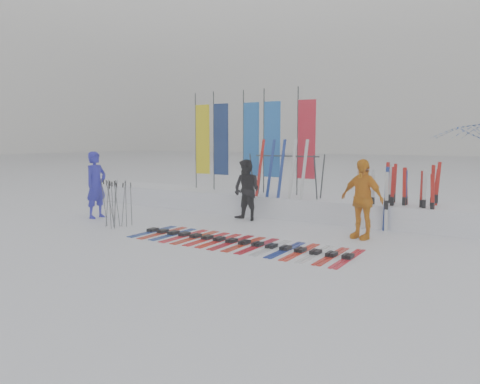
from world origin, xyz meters
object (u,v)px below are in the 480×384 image
Objects in this scene: person_black at (247,190)px; ski_row at (238,242)px; person_blue at (96,185)px; ski_rack at (287,170)px; person_yellow at (362,199)px.

ski_row is (1.36, -2.63, -0.82)m from person_black.
person_black is (3.89, 1.92, -0.10)m from person_blue.
person_blue is 0.94× the size of ski_rack.
person_yellow is at bearing -82.43° from person_blue.
ski_row is 3.90m from ski_rack.
person_blue is at bearing -147.92° from ski_rack.
person_black is 1.34m from ski_rack.
person_blue is 7.46m from person_yellow.
person_yellow is 0.36× the size of ski_row.
ski_rack is at bearing -59.90° from person_blue.
person_yellow is (7.35, 1.24, -0.04)m from person_blue.
person_blue is 4.34m from person_black.
ski_rack is (4.63, 2.90, 0.43)m from person_blue.
person_blue reaches higher than person_black.
person_blue is 5.49m from ski_rack.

